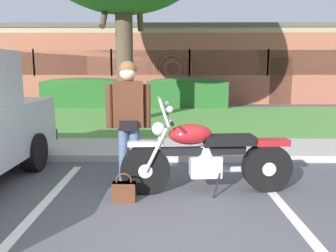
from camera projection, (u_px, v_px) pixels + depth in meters
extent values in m
plane|color=#4C4C51|center=(176.00, 239.00, 3.29)|extent=(140.00, 140.00, 0.00)
cube|color=#ADA89E|center=(175.00, 158.00, 6.04)|extent=(60.00, 0.20, 0.12)
cube|color=#ADA89E|center=(174.00, 148.00, 6.89)|extent=(60.00, 1.50, 0.08)
cube|color=#518E3D|center=(174.00, 119.00, 10.88)|extent=(60.00, 6.59, 0.06)
cube|color=silver|center=(22.00, 228.00, 3.50)|extent=(0.18, 4.40, 0.01)
cube|color=silver|center=(303.00, 229.00, 3.47)|extent=(0.18, 4.40, 0.01)
cylinder|color=black|center=(145.00, 170.00, 4.41)|extent=(0.65, 0.16, 0.64)
cylinder|color=silver|center=(145.00, 170.00, 4.41)|extent=(0.19, 0.14, 0.18)
cylinder|color=black|center=(267.00, 167.00, 4.53)|extent=(0.65, 0.24, 0.64)
cylinder|color=silver|center=(267.00, 167.00, 4.53)|extent=(0.20, 0.22, 0.18)
cube|color=silver|center=(145.00, 143.00, 4.35)|extent=(0.45, 0.18, 0.06)
cube|color=maroon|center=(272.00, 142.00, 4.48)|extent=(0.46, 0.24, 0.08)
cylinder|color=silver|center=(156.00, 150.00, 4.29)|extent=(0.31, 0.07, 0.58)
cylinder|color=silver|center=(155.00, 147.00, 4.45)|extent=(0.31, 0.07, 0.58)
sphere|color=silver|center=(158.00, 129.00, 4.33)|extent=(0.17, 0.17, 0.17)
cylinder|color=silver|center=(170.00, 119.00, 4.32)|extent=(0.10, 0.72, 0.03)
cylinder|color=black|center=(172.00, 124.00, 3.97)|extent=(0.05, 0.10, 0.04)
cylinder|color=black|center=(167.00, 115.00, 4.68)|extent=(0.05, 0.10, 0.04)
sphere|color=silver|center=(170.00, 109.00, 4.00)|extent=(0.08, 0.08, 0.08)
sphere|color=silver|center=(166.00, 104.00, 4.59)|extent=(0.08, 0.08, 0.08)
cube|color=#B2BCC6|center=(163.00, 111.00, 4.30)|extent=(0.17, 0.37, 0.35)
cube|color=black|center=(203.00, 151.00, 4.43)|extent=(1.10, 0.20, 0.10)
ellipsoid|color=maroon|center=(190.00, 134.00, 4.38)|extent=(0.59, 0.37, 0.26)
cube|color=black|center=(229.00, 140.00, 4.43)|extent=(0.66, 0.34, 0.12)
cube|color=silver|center=(205.00, 166.00, 4.46)|extent=(0.42, 0.27, 0.28)
cylinder|color=silver|center=(203.00, 154.00, 4.43)|extent=(0.18, 0.14, 0.21)
cylinder|color=silver|center=(208.00, 154.00, 4.44)|extent=(0.18, 0.14, 0.21)
cylinder|color=silver|center=(230.00, 169.00, 4.64)|extent=(0.60, 0.13, 0.08)
cylinder|color=silver|center=(245.00, 169.00, 4.66)|extent=(0.60, 0.13, 0.08)
cylinder|color=black|center=(217.00, 185.00, 4.35)|extent=(0.12, 0.13, 0.30)
cube|color=black|center=(135.00, 187.00, 4.57)|extent=(0.13, 0.25, 0.10)
cube|color=black|center=(125.00, 187.00, 4.56)|extent=(0.13, 0.25, 0.10)
cylinder|color=#47567A|center=(135.00, 159.00, 4.53)|extent=(0.14, 0.14, 0.86)
cylinder|color=#47567A|center=(124.00, 159.00, 4.52)|extent=(0.14, 0.14, 0.86)
cube|color=#4C2819|center=(128.00, 105.00, 4.41)|extent=(0.40, 0.26, 0.58)
cube|color=#4C2819|center=(128.00, 84.00, 4.36)|extent=(0.32, 0.23, 0.06)
sphere|color=beige|center=(128.00, 72.00, 4.34)|extent=(0.21, 0.21, 0.21)
sphere|color=brown|center=(128.00, 70.00, 4.35)|extent=(0.23, 0.23, 0.23)
cube|color=black|center=(128.00, 125.00, 4.32)|extent=(0.23, 0.12, 0.12)
cylinder|color=#4C2819|center=(147.00, 106.00, 4.43)|extent=(0.09, 0.09, 0.56)
cylinder|color=#4C2819|center=(109.00, 106.00, 4.39)|extent=(0.09, 0.09, 0.56)
cube|color=#562D19|center=(124.00, 192.00, 4.19)|extent=(0.28, 0.12, 0.24)
cube|color=#562D19|center=(124.00, 184.00, 4.17)|extent=(0.28, 0.13, 0.04)
torus|color=#562D19|center=(124.00, 181.00, 4.17)|extent=(0.20, 0.02, 0.20)
cube|color=black|center=(6.00, 135.00, 6.36)|extent=(1.90, 0.10, 0.20)
cylinder|color=black|center=(34.00, 152.00, 5.44)|extent=(0.24, 0.60, 0.60)
cylinder|color=#4C3D2D|center=(125.00, 65.00, 9.97)|extent=(0.49, 0.49, 3.42)
cylinder|color=#4C3D2D|center=(139.00, 3.00, 9.68)|extent=(0.17, 1.02, 1.48)
cylinder|color=#4C3D2D|center=(105.00, 9.00, 9.72)|extent=(0.17, 1.17, 1.17)
cube|color=#235623|center=(85.00, 95.00, 13.93)|extent=(3.36, 0.90, 1.10)
ellipsoid|color=#235623|center=(84.00, 81.00, 13.84)|extent=(3.19, 0.84, 0.28)
cube|color=#235623|center=(187.00, 95.00, 13.88)|extent=(3.22, 0.90, 1.10)
ellipsoid|color=#235623|center=(187.00, 81.00, 13.79)|extent=(3.06, 0.84, 0.28)
cube|color=#93513D|center=(185.00, 67.00, 20.74)|extent=(20.65, 10.85, 3.41)
cube|color=#998466|center=(190.00, 30.00, 15.17)|extent=(20.65, 0.10, 0.24)
cube|color=#4C4742|center=(185.00, 36.00, 20.45)|extent=(20.86, 10.96, 0.20)
cube|color=#1E282D|center=(189.00, 63.00, 15.40)|extent=(17.55, 0.06, 1.10)
cube|color=#93513D|center=(34.00, 63.00, 15.47)|extent=(0.08, 0.04, 1.20)
cube|color=#93513D|center=(111.00, 63.00, 15.43)|extent=(0.08, 0.04, 1.20)
cube|color=#93513D|center=(189.00, 63.00, 15.39)|extent=(0.08, 0.04, 1.20)
cube|color=#93513D|center=(268.00, 63.00, 15.34)|extent=(0.08, 0.04, 1.20)
cube|color=#473323|center=(281.00, 81.00, 15.49)|extent=(1.00, 0.08, 2.10)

